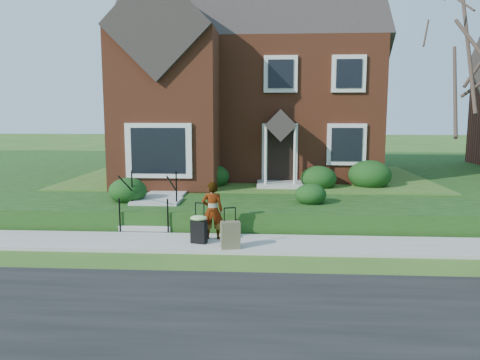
# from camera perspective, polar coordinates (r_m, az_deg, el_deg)

# --- Properties ---
(ground) EXTENTS (120.00, 120.00, 0.00)m
(ground) POSITION_cam_1_polar(r_m,az_deg,el_deg) (11.61, -0.60, -7.95)
(ground) COLOR #2D5119
(ground) RESTS_ON ground
(street) EXTENTS (60.00, 6.00, 0.01)m
(street) POSITION_cam_1_polar(r_m,az_deg,el_deg) (6.97, -3.79, -19.38)
(street) COLOR black
(street) RESTS_ON ground
(sidewalk) EXTENTS (60.00, 1.60, 0.08)m
(sidewalk) POSITION_cam_1_polar(r_m,az_deg,el_deg) (11.60, -0.61, -7.77)
(sidewalk) COLOR #9E9B93
(sidewalk) RESTS_ON ground
(terrace) EXTENTS (44.00, 20.00, 0.60)m
(terrace) POSITION_cam_1_polar(r_m,az_deg,el_deg) (22.44, 11.71, 0.52)
(terrace) COLOR #16350E
(terrace) RESTS_ON ground
(walkway) EXTENTS (1.20, 6.00, 0.06)m
(walkway) POSITION_cam_1_polar(r_m,az_deg,el_deg) (16.67, -7.94, -0.86)
(walkway) COLOR #9E9B93
(walkway) RESTS_ON terrace
(main_house) EXTENTS (10.40, 10.20, 9.40)m
(main_house) POSITION_cam_1_polar(r_m,az_deg,el_deg) (20.86, 0.77, 13.78)
(main_house) COLOR brown
(main_house) RESTS_ON terrace
(front_steps) EXTENTS (1.40, 2.02, 1.50)m
(front_steps) POSITION_cam_1_polar(r_m,az_deg,el_deg) (13.67, -10.56, -3.58)
(front_steps) COLOR #9E9B93
(front_steps) RESTS_ON ground
(foundation_shrubs) EXTENTS (9.90, 4.60, 1.08)m
(foundation_shrubs) POSITION_cam_1_polar(r_m,az_deg,el_deg) (16.24, 0.81, 0.58)
(foundation_shrubs) COLOR black
(foundation_shrubs) RESTS_ON terrace
(woman) EXTENTS (0.56, 0.39, 1.45)m
(woman) POSITION_cam_1_polar(r_m,az_deg,el_deg) (11.75, -3.38, -3.72)
(woman) COLOR #999999
(woman) RESTS_ON sidewalk
(suitcase_black) EXTENTS (0.49, 0.44, 1.00)m
(suitcase_black) POSITION_cam_1_polar(r_m,az_deg,el_deg) (11.46, -5.04, -5.79)
(suitcase_black) COLOR black
(suitcase_black) RESTS_ON sidewalk
(suitcase_olive) EXTENTS (0.49, 0.34, 0.96)m
(suitcase_olive) POSITION_cam_1_polar(r_m,az_deg,el_deg) (11.00, -1.18, -6.70)
(suitcase_olive) COLOR brown
(suitcase_olive) RESTS_ON sidewalk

